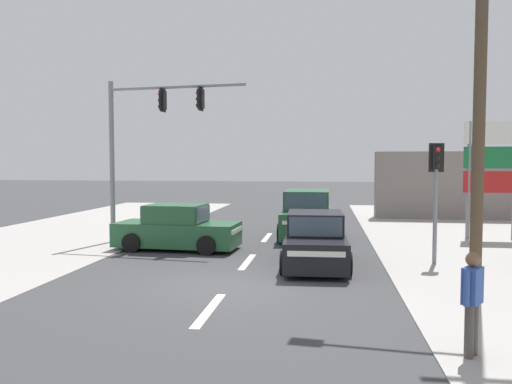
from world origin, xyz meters
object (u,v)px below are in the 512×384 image
object	(u,v)px
utility_pole_foreground_right	(475,35)
pedestal_signal_right_kerb	(436,182)
traffic_signal_mast	(143,131)
shopping_plaza_sign	(492,163)
sedan_oncoming_mid	(315,241)
suv_crossing_left	(307,216)
pedestrian_at_kerb	(472,298)
sedan_receding_far	(177,229)

from	to	relation	value
utility_pole_foreground_right	pedestal_signal_right_kerb	world-z (taller)	utility_pole_foreground_right
utility_pole_foreground_right	pedestal_signal_right_kerb	size ratio (longest dim) A/B	3.01
traffic_signal_mast	shopping_plaza_sign	xyz separation A→B (m)	(13.01, 2.83, -1.16)
shopping_plaza_sign	sedan_oncoming_mid	distance (m)	9.22
utility_pole_foreground_right	traffic_signal_mast	size ratio (longest dim) A/B	1.79
pedestal_signal_right_kerb	suv_crossing_left	distance (m)	6.41
sedan_oncoming_mid	pedestrian_at_kerb	xyz separation A→B (m)	(2.51, -6.63, 0.22)
utility_pole_foreground_right	shopping_plaza_sign	world-z (taller)	utility_pole_foreground_right
utility_pole_foreground_right	sedan_oncoming_mid	bearing A→B (deg)	138.66
sedan_oncoming_mid	sedan_receding_far	bearing A→B (deg)	156.66
traffic_signal_mast	pedestal_signal_right_kerb	size ratio (longest dim) A/B	1.69
pedestal_signal_right_kerb	sedan_oncoming_mid	xyz separation A→B (m)	(-3.49, -0.64, -1.71)
suv_crossing_left	sedan_receding_far	distance (m)	5.52
utility_pole_foreground_right	sedan_oncoming_mid	distance (m)	6.82
utility_pole_foreground_right	sedan_receding_far	bearing A→B (deg)	148.21
suv_crossing_left	sedan_oncoming_mid	bearing A→B (deg)	-85.46
pedestal_signal_right_kerb	shopping_plaza_sign	xyz separation A→B (m)	(3.20, 5.29, 0.57)
sedan_receding_far	sedan_oncoming_mid	bearing A→B (deg)	-23.34
sedan_oncoming_mid	pedestal_signal_right_kerb	bearing A→B (deg)	10.37
traffic_signal_mast	pedestrian_at_kerb	world-z (taller)	traffic_signal_mast
traffic_signal_mast	pedestrian_at_kerb	size ratio (longest dim) A/B	3.68
sedan_oncoming_mid	suv_crossing_left	size ratio (longest dim) A/B	0.94
utility_pole_foreground_right	pedestrian_at_kerb	world-z (taller)	utility_pole_foreground_right
utility_pole_foreground_right	traffic_signal_mast	distance (m)	11.66
utility_pole_foreground_right	sedan_oncoming_mid	size ratio (longest dim) A/B	2.50
sedan_oncoming_mid	suv_crossing_left	distance (m)	5.49
traffic_signal_mast	suv_crossing_left	bearing A→B (deg)	21.97
pedestrian_at_kerb	traffic_signal_mast	bearing A→B (deg)	132.27
traffic_signal_mast	suv_crossing_left	world-z (taller)	traffic_signal_mast
sedan_oncoming_mid	sedan_receding_far	world-z (taller)	same
pedestal_signal_right_kerb	pedestrian_at_kerb	distance (m)	7.49
sedan_oncoming_mid	utility_pole_foreground_right	bearing A→B (deg)	-41.34
utility_pole_foreground_right	suv_crossing_left	distance (m)	10.54
shopping_plaza_sign	sedan_receding_far	xyz separation A→B (m)	(-11.45, -3.87, -2.28)
shopping_plaza_sign	suv_crossing_left	world-z (taller)	shopping_plaza_sign
shopping_plaza_sign	sedan_oncoming_mid	bearing A→B (deg)	-138.44
traffic_signal_mast	suv_crossing_left	distance (m)	7.15
suv_crossing_left	sedan_receding_far	xyz separation A→B (m)	(-4.33, -3.42, -0.18)
shopping_plaza_sign	sedan_oncoming_mid	world-z (taller)	shopping_plaza_sign
pedestal_signal_right_kerb	suv_crossing_left	size ratio (longest dim) A/B	0.78
pedestal_signal_right_kerb	sedan_oncoming_mid	bearing A→B (deg)	-169.63
pedestrian_at_kerb	shopping_plaza_sign	bearing A→B (deg)	71.63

